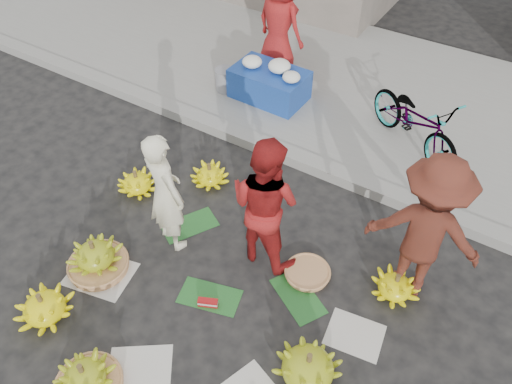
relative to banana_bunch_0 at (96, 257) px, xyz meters
The scene contains 21 objects.
ground 1.49m from the banana_bunch_0, 21.62° to the left, with size 80.00×80.00×0.00m, color black.
curb 3.07m from the banana_bunch_0, 63.46° to the left, with size 40.00×0.25×0.15m, color gray.
sidewalk 5.03m from the banana_bunch_0, 74.21° to the left, with size 40.00×4.00×0.12m, color gray.
newspaper_scatter 1.41m from the banana_bunch_0, 10.64° to the right, with size 3.20×1.80×0.00m, color silver, non-canonical shape.
banana_leaves 1.48m from the banana_bunch_0, 30.33° to the left, with size 2.00×1.00×0.00m, color #1C5623, non-canonical shape.
banana_bunch_0 is the anchor object (origin of this frame).
banana_bunch_1 0.72m from the banana_bunch_0, 91.14° to the right, with size 0.76×0.76×0.37m.
banana_bunch_2 1.38m from the banana_bunch_0, 49.06° to the right, with size 0.60×0.60×0.43m.
banana_bunch_4 2.56m from the banana_bunch_0, ahead, with size 0.79×0.79×0.41m.
banana_bunch_5 3.24m from the banana_bunch_0, 25.91° to the left, with size 0.65×0.65×0.32m.
banana_bunch_6 1.27m from the banana_bunch_0, 111.47° to the left, with size 0.59×0.59×0.32m.
banana_bunch_7 1.82m from the banana_bunch_0, 82.50° to the left, with size 0.55×0.55×0.31m.
basket_spare 2.33m from the banana_bunch_0, 29.61° to the left, with size 0.49×0.49×0.06m, color #B07649.
incense_stack 1.35m from the banana_bunch_0, 10.63° to the left, with size 0.21×0.07×0.09m, color #A81114.
vendor_cream 1.06m from the banana_bunch_0, 60.38° to the left, with size 0.56×0.37×1.54m, color white.
vendor_red 1.97m from the banana_bunch_0, 38.55° to the left, with size 0.80×0.62×1.64m, color #B21E1B.
man_striped 3.47m from the banana_bunch_0, 28.37° to the left, with size 1.14×0.65×1.76m, color maroon.
flower_table 3.76m from the banana_bunch_0, 90.28° to the left, with size 1.14×0.73×0.65m.
grey_bucket 3.65m from the banana_bunch_0, 101.37° to the left, with size 0.32×0.32×0.36m, color gray.
flower_vendor 4.53m from the banana_bunch_0, 93.61° to the left, with size 0.83×0.54×1.69m, color #B21E1B.
bicycle 4.38m from the banana_bunch_0, 59.15° to the left, with size 1.67×0.58×0.88m, color gray.
Camera 1 is at (1.90, -2.49, 4.53)m, focal length 35.00 mm.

